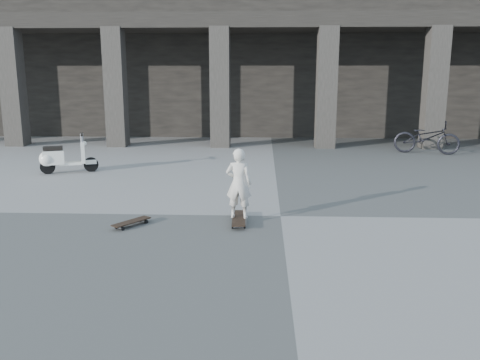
{
  "coord_description": "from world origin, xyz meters",
  "views": [
    {
      "loc": [
        -0.35,
        -8.86,
        2.58
      ],
      "look_at": [
        -0.74,
        0.05,
        0.65
      ],
      "focal_mm": 38.0,
      "sensor_mm": 36.0,
      "label": 1
    }
  ],
  "objects_px": {
    "child": "(239,183)",
    "scooter": "(59,158)",
    "longboard": "(239,219)",
    "bicycle": "(427,137)",
    "skateboard_spare": "(131,222)"
  },
  "relations": [
    {
      "from": "skateboard_spare",
      "to": "scooter",
      "type": "height_order",
      "value": "scooter"
    },
    {
      "from": "child",
      "to": "scooter",
      "type": "xyz_separation_m",
      "value": [
        -4.79,
        4.13,
        -0.3
      ]
    },
    {
      "from": "child",
      "to": "scooter",
      "type": "height_order",
      "value": "child"
    },
    {
      "from": "child",
      "to": "bicycle",
      "type": "bearing_deg",
      "value": -118.79
    },
    {
      "from": "scooter",
      "to": "longboard",
      "type": "bearing_deg",
      "value": -60.64
    },
    {
      "from": "bicycle",
      "to": "scooter",
      "type": "bearing_deg",
      "value": 126.5
    },
    {
      "from": "scooter",
      "to": "bicycle",
      "type": "height_order",
      "value": "bicycle"
    },
    {
      "from": "bicycle",
      "to": "skateboard_spare",
      "type": "bearing_deg",
      "value": 154.58
    },
    {
      "from": "longboard",
      "to": "bicycle",
      "type": "relative_size",
      "value": 0.49
    },
    {
      "from": "longboard",
      "to": "bicycle",
      "type": "height_order",
      "value": "bicycle"
    },
    {
      "from": "longboard",
      "to": "bicycle",
      "type": "distance_m",
      "value": 9.56
    },
    {
      "from": "longboard",
      "to": "scooter",
      "type": "relative_size",
      "value": 0.7
    },
    {
      "from": "longboard",
      "to": "skateboard_spare",
      "type": "xyz_separation_m",
      "value": [
        -1.81,
        -0.26,
        -0.01
      ]
    },
    {
      "from": "child",
      "to": "scooter",
      "type": "distance_m",
      "value": 6.33
    },
    {
      "from": "longboard",
      "to": "scooter",
      "type": "bearing_deg",
      "value": 47.0
    }
  ]
}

